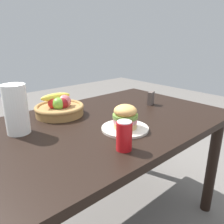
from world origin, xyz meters
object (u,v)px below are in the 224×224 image
fruit_basket (60,107)px  paper_towel_roll (16,109)px  soda_can (124,136)px  sandwich (125,116)px  plate (125,128)px  napkin_holder (151,98)px

fruit_basket → paper_towel_roll: size_ratio=1.21×
soda_can → paper_towel_roll: 0.54m
sandwich → paper_towel_roll: paper_towel_roll is taller
sandwich → fruit_basket: size_ratio=0.44×
sandwich → paper_towel_roll: 0.52m
plate → soda_can: (-0.15, -0.15, 0.06)m
napkin_holder → sandwich: bearing=-176.6°
sandwich → napkin_holder: sandwich is taller
napkin_holder → soda_can: bearing=-170.4°
plate → paper_towel_roll: 0.53m
plate → fruit_basket: size_ratio=0.82×
plate → napkin_holder: (0.44, 0.19, 0.04)m
plate → soda_can: size_ratio=1.90×
fruit_basket → napkin_holder: size_ratio=3.22×
sandwich → soda_can: sandwich is taller
plate → soda_can: soda_can is taller
soda_can → napkin_holder: 0.68m
soda_can → fruit_basket: size_ratio=0.43×
paper_towel_roll → sandwich: bearing=-37.5°
sandwich → soda_can: size_ratio=1.00×
soda_can → paper_towel_roll: paper_towel_roll is taller
plate → paper_towel_roll: paper_towel_roll is taller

